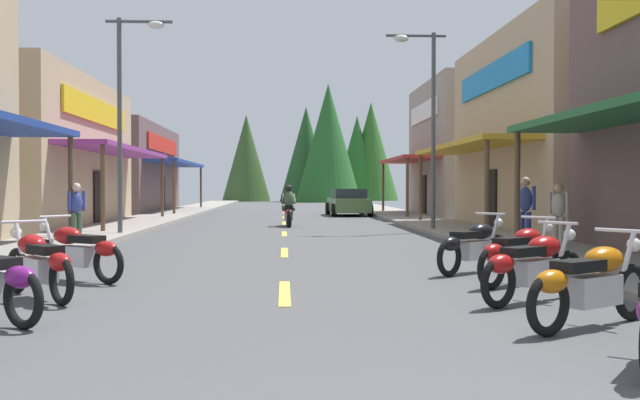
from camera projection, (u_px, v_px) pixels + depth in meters
ground at (284, 224)px, 30.15m from camera, size 9.07×87.76×0.10m
sidewalk_left at (141, 222)px, 29.85m from camera, size 2.73×87.76×0.12m
sidewalk_right at (425, 221)px, 30.44m from camera, size 2.73×87.76×0.12m
centerline_dashes at (284, 218)px, 34.96m from camera, size 0.16×63.62×0.01m
storefront_left_far at (106, 169)px, 43.08m from camera, size 8.49×13.89×5.10m
storefront_right_middle at (610, 132)px, 25.45m from camera, size 10.20×11.39×6.82m
storefront_right_far at (491, 149)px, 37.65m from camera, size 8.75×9.51×6.87m
streetlamp_left at (129, 96)px, 21.76m from camera, size 1.98×0.30×6.55m
streetlamp_right at (425, 104)px, 23.97m from camera, size 1.98×0.30×6.58m
motorcycle_parked_right_1 at (591, 282)px, 7.67m from camera, size 1.85×1.25×1.04m
motorcycle_parked_right_2 at (534, 265)px, 9.35m from camera, size 1.80×1.33×1.04m
motorcycle_parked_right_3 at (519, 253)px, 11.04m from camera, size 1.73×1.43×1.04m
motorcycle_parked_right_4 at (473, 245)px, 12.57m from camera, size 1.66×1.51×1.04m
motorcycle_parked_left_2 at (39, 263)px, 9.66m from camera, size 1.45×1.71×1.04m
motorcycle_parked_left_3 at (77, 251)px, 11.51m from camera, size 1.81×1.31×1.04m
rider_cruising_lead at (289, 209)px, 27.36m from camera, size 0.60×2.14×1.57m
rider_cruising_trailing at (288, 209)px, 27.48m from camera, size 0.60×2.14×1.57m
pedestrian_by_shop at (559, 212)px, 17.14m from camera, size 0.42×0.49×1.59m
pedestrian_browsing at (76, 209)px, 19.20m from camera, size 0.42×0.49×1.60m
pedestrian_waiting at (525, 206)px, 18.01m from camera, size 0.43×0.46×1.75m
parked_car_curbside at (348, 202)px, 37.68m from camera, size 2.21×4.37×1.40m
treeline_backdrop at (328, 151)px, 75.37m from camera, size 18.91×14.00×11.62m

